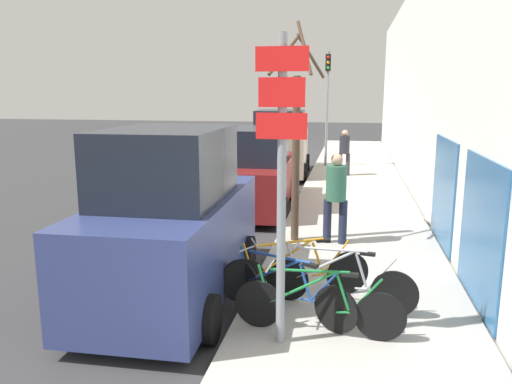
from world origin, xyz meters
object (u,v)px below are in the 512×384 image
at_px(bicycle_1, 285,290).
at_px(parked_car_0, 172,225).
at_px(signpost, 281,176).
at_px(traffic_light, 327,93).
at_px(bicycle_3, 297,273).
at_px(parked_car_2, 280,146).
at_px(parked_car_1, 255,173).
at_px(street_tree, 297,145).
at_px(pedestrian_far, 344,149).
at_px(bicycle_2, 339,282).
at_px(bicycle_0, 318,306).
at_px(pedestrian_near, 336,192).

height_order(bicycle_1, parked_car_0, parked_car_0).
height_order(signpost, traffic_light, traffic_light).
xyz_separation_m(bicycle_3, parked_car_2, (-1.88, 11.63, 0.58)).
bearing_deg(traffic_light, parked_car_1, -101.36).
distance_m(bicycle_1, parked_car_0, 1.98).
xyz_separation_m(signpost, parked_car_0, (-1.81, 1.33, -1.00)).
bearing_deg(parked_car_1, street_tree, -66.37).
bearing_deg(signpost, parked_car_1, 103.26).
bearing_deg(bicycle_1, parked_car_0, 99.25).
distance_m(bicycle_3, street_tree, 3.32).
bearing_deg(pedestrian_far, bicycle_2, 90.20).
bearing_deg(bicycle_0, bicycle_2, -12.48).
bearing_deg(traffic_light, bicycle_3, -88.81).
relative_size(parked_car_0, parked_car_1, 0.92).
relative_size(bicycle_3, parked_car_2, 0.47).
relative_size(bicycle_2, pedestrian_far, 1.29).
xyz_separation_m(bicycle_1, street_tree, (-0.26, 3.52, 1.56)).
bearing_deg(parked_car_2, street_tree, -83.20).
xyz_separation_m(bicycle_1, pedestrian_near, (0.53, 3.44, 0.66)).
bearing_deg(bicycle_2, parked_car_1, 31.41).
distance_m(bicycle_0, parked_car_1, 7.31).
xyz_separation_m(parked_car_0, pedestrian_far, (2.34, 11.15, -0.07)).
bearing_deg(signpost, parked_car_2, 98.05).
bearing_deg(parked_car_1, bicycle_0, -74.52).
bearing_deg(street_tree, parked_car_1, 115.20).
distance_m(signpost, traffic_light, 14.70).
height_order(parked_car_2, traffic_light, traffic_light).
bearing_deg(bicycle_3, traffic_light, -20.73).
bearing_deg(traffic_light, pedestrian_near, -86.04).
distance_m(bicycle_3, parked_car_1, 6.21).
relative_size(pedestrian_near, street_tree, 0.42).
relative_size(bicycle_3, pedestrian_far, 1.26).
bearing_deg(street_tree, bicycle_2, -73.20).
height_order(bicycle_0, bicycle_1, bicycle_0).
xyz_separation_m(bicycle_0, street_tree, (-0.72, 3.95, 1.56)).
xyz_separation_m(parked_car_0, parked_car_1, (0.10, 5.94, -0.17)).
relative_size(signpost, bicycle_1, 1.86).
xyz_separation_m(bicycle_3, parked_car_0, (-1.86, -0.00, 0.63)).
distance_m(bicycle_1, parked_car_2, 12.38).
distance_m(signpost, bicycle_2, 2.08).
relative_size(bicycle_1, parked_car_2, 0.44).
xyz_separation_m(pedestrian_near, pedestrian_far, (0.03, 8.31, -0.09)).
height_order(signpost, pedestrian_near, signpost).
bearing_deg(bicycle_2, signpost, 159.69).
bearing_deg(parked_car_0, pedestrian_far, 77.06).
height_order(signpost, bicycle_3, signpost).
bearing_deg(traffic_light, parked_car_0, -96.77).
xyz_separation_m(bicycle_3, pedestrian_far, (0.48, 11.14, 0.56)).
xyz_separation_m(signpost, bicycle_0, (0.42, 0.30, -1.64)).
height_order(parked_car_1, pedestrian_far, parked_car_1).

